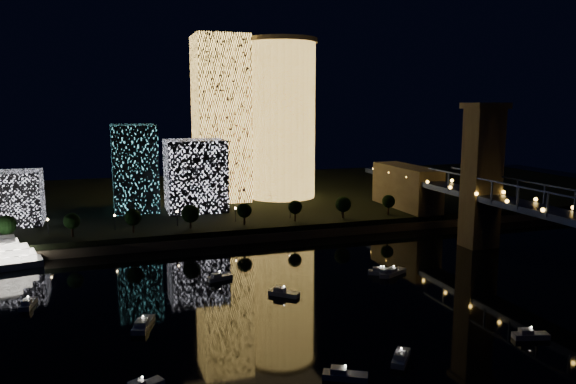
# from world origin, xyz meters

# --- Properties ---
(ground) EXTENTS (520.00, 520.00, 0.00)m
(ground) POSITION_xyz_m (0.00, 0.00, 0.00)
(ground) COLOR black
(ground) RESTS_ON ground
(far_bank) EXTENTS (420.00, 160.00, 5.00)m
(far_bank) POSITION_xyz_m (0.00, 160.00, 2.50)
(far_bank) COLOR black
(far_bank) RESTS_ON ground
(seawall) EXTENTS (420.00, 6.00, 3.00)m
(seawall) POSITION_xyz_m (0.00, 82.00, 1.50)
(seawall) COLOR #6B5E4C
(seawall) RESTS_ON ground
(tower_cylindrical) EXTENTS (34.00, 34.00, 74.31)m
(tower_cylindrical) POSITION_xyz_m (22.25, 143.69, 42.28)
(tower_cylindrical) COLOR #FFC051
(tower_cylindrical) RESTS_ON far_bank
(tower_rectangular) EXTENTS (23.54, 23.54, 74.91)m
(tower_rectangular) POSITION_xyz_m (-6.52, 144.39, 42.46)
(tower_rectangular) COLOR #FFC051
(tower_rectangular) RESTS_ON far_bank
(midrise_blocks) EXTENTS (115.75, 34.99, 35.94)m
(midrise_blocks) POSITION_xyz_m (-62.98, 123.56, 19.88)
(midrise_blocks) COLOR white
(midrise_blocks) RESTS_ON far_bank
(motorboats) EXTENTS (110.57, 69.62, 2.78)m
(motorboats) POSITION_xyz_m (-16.65, 11.13, 0.81)
(motorboats) COLOR silver
(motorboats) RESTS_ON ground
(esplanade_trees) EXTENTS (165.87, 6.50, 8.75)m
(esplanade_trees) POSITION_xyz_m (-35.78, 88.00, 10.47)
(esplanade_trees) COLOR black
(esplanade_trees) RESTS_ON far_bank
(street_lamps) EXTENTS (132.70, 0.70, 5.65)m
(street_lamps) POSITION_xyz_m (-34.00, 94.00, 9.02)
(street_lamps) COLOR black
(street_lamps) RESTS_ON far_bank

